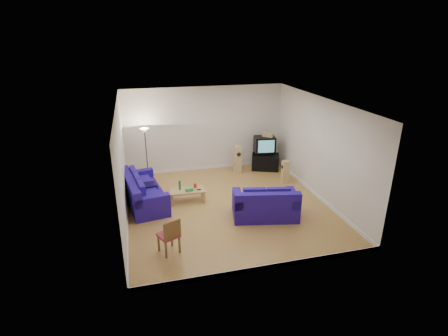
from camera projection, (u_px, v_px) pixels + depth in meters
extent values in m
cube|color=olive|center=(227.00, 206.00, 10.82)|extent=(6.00, 6.50, 0.01)
cube|color=white|center=(228.00, 102.00, 9.66)|extent=(6.00, 6.50, 0.01)
cube|color=white|center=(205.00, 129.00, 13.17)|extent=(6.00, 0.01, 3.20)
cube|color=white|center=(268.00, 207.00, 7.31)|extent=(6.00, 0.01, 3.20)
cube|color=white|center=(122.00, 166.00, 9.54)|extent=(0.01, 6.50, 3.20)
cube|color=white|center=(320.00, 149.00, 10.95)|extent=(0.01, 6.50, 3.20)
cube|color=white|center=(206.00, 167.00, 13.72)|extent=(6.00, 0.02, 0.12)
cube|color=white|center=(265.00, 267.00, 7.88)|extent=(6.00, 0.02, 0.12)
cube|color=white|center=(128.00, 216.00, 10.10)|extent=(0.02, 6.50, 0.12)
cube|color=white|center=(315.00, 193.00, 11.51)|extent=(0.02, 6.50, 0.12)
cube|color=#170571|center=(145.00, 197.00, 10.89)|extent=(1.39, 2.51, 0.45)
cube|color=#170571|center=(131.00, 185.00, 10.57)|extent=(0.61, 2.39, 0.47)
cube|color=#170571|center=(137.00, 174.00, 11.67)|extent=(1.05, 0.40, 0.26)
cube|color=#170571|center=(152.00, 201.00, 9.84)|extent=(1.05, 0.40, 0.26)
cube|color=black|center=(149.00, 186.00, 10.83)|extent=(0.50, 0.50, 0.13)
cube|color=#170571|center=(265.00, 209.00, 10.12)|extent=(2.01, 1.39, 0.45)
cube|color=#170571|center=(268.00, 201.00, 9.59)|extent=(1.85, 0.62, 0.47)
cube|color=#170571|center=(238.00, 199.00, 9.96)|extent=(0.45, 1.05, 0.26)
cube|color=#170571|center=(293.00, 197.00, 10.03)|extent=(0.45, 1.05, 0.26)
cube|color=black|center=(264.00, 196.00, 10.15)|extent=(0.51, 0.51, 0.13)
cube|color=tan|center=(187.00, 191.00, 10.97)|extent=(1.10, 0.57, 0.05)
cube|color=tan|center=(173.00, 201.00, 10.74)|extent=(0.06, 0.06, 0.35)
cube|color=tan|center=(171.00, 195.00, 11.14)|extent=(0.06, 0.06, 0.35)
cube|color=tan|center=(204.00, 198.00, 10.95)|extent=(0.06, 0.06, 0.35)
cube|color=tan|center=(202.00, 192.00, 11.35)|extent=(0.06, 0.06, 0.35)
cylinder|color=#197233|center=(180.00, 185.00, 10.92)|extent=(0.09, 0.09, 0.30)
cube|color=green|center=(189.00, 190.00, 10.86)|extent=(0.25, 0.19, 0.09)
cylinder|color=red|center=(195.00, 186.00, 11.09)|extent=(0.12, 0.12, 0.14)
cube|color=black|center=(199.00, 190.00, 10.96)|extent=(0.14, 0.05, 0.02)
cube|color=black|center=(265.00, 162.00, 13.58)|extent=(1.16, 0.91, 0.62)
cube|color=black|center=(265.00, 153.00, 13.46)|extent=(0.49, 0.44, 0.10)
cube|color=black|center=(265.00, 144.00, 13.36)|extent=(0.84, 0.67, 0.60)
cube|color=#39727E|center=(266.00, 146.00, 13.09)|extent=(0.61, 0.11, 0.48)
cube|color=tan|center=(268.00, 135.00, 13.22)|extent=(0.39, 0.39, 0.14)
cube|color=tan|center=(237.00, 159.00, 13.19)|extent=(0.25, 0.32, 1.06)
cylinder|color=black|center=(239.00, 154.00, 12.96)|extent=(0.16, 0.03, 0.16)
cube|color=tan|center=(285.00, 172.00, 12.34)|extent=(0.25, 0.20, 0.82)
cylinder|color=black|center=(282.00, 167.00, 12.24)|extent=(0.02, 0.12, 0.12)
cylinder|color=black|center=(149.00, 179.00, 12.72)|extent=(0.25, 0.25, 0.03)
cylinder|color=black|center=(147.00, 156.00, 12.40)|extent=(0.03, 0.03, 1.80)
cone|color=white|center=(144.00, 130.00, 12.06)|extent=(0.33, 0.33, 0.14)
cube|color=brown|center=(166.00, 250.00, 8.22)|extent=(0.05, 0.05, 0.45)
cube|color=brown|center=(159.00, 243.00, 8.50)|extent=(0.05, 0.05, 0.45)
cube|color=brown|center=(179.00, 245.00, 8.43)|extent=(0.05, 0.05, 0.45)
cube|color=brown|center=(172.00, 238.00, 8.71)|extent=(0.05, 0.05, 0.45)
cube|color=#993240|center=(168.00, 235.00, 8.38)|extent=(0.59, 0.59, 0.06)
cube|color=brown|center=(172.00, 230.00, 8.14)|extent=(0.43, 0.21, 0.45)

